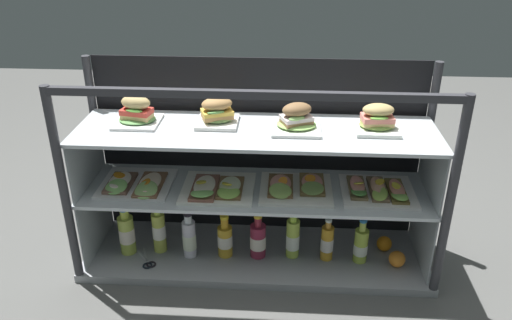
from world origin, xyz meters
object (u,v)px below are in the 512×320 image
Objects in this scene: juice_bottle_front_left_end at (189,238)px; juice_bottle_front_second at (225,239)px; juice_bottle_front_fourth at (327,242)px; orange_fruit_beside_bottles at (384,244)px; juice_bottle_front_right_end at (127,233)px; open_sandwich_tray_near_right_corner at (377,190)px; plated_roll_sandwich_right_of_center at (217,113)px; juice_bottle_tucked_behind at (258,240)px; plated_roll_sandwich_mid_left at (297,120)px; juice_bottle_near_post at (293,238)px; plated_roll_sandwich_near_right_corner at (377,120)px; open_sandwich_tray_left_of_center at (136,184)px; open_sandwich_tray_far_right at (217,188)px; open_sandwich_tray_center at (296,187)px; orange_fruit_near_left_post at (397,259)px; juice_bottle_front_middle at (361,245)px; plated_roll_sandwich_near_left_corner at (137,113)px; juice_bottle_back_center at (159,230)px; kitchen_scissors at (148,263)px.

juice_bottle_front_second is at bearing 4.84° from juice_bottle_front_left_end.
orange_fruit_beside_bottles is at bearing 16.15° from juice_bottle_front_fourth.
juice_bottle_front_right_end is at bearing -179.32° from juice_bottle_front_second.
plated_roll_sandwich_right_of_center is at bearing 174.49° from open_sandwich_tray_near_right_corner.
juice_bottle_front_fourth is (0.31, -0.00, 0.00)m from juice_bottle_tucked_behind.
juice_bottle_near_post is at bearing -85.85° from plated_roll_sandwich_mid_left.
plated_roll_sandwich_near_right_corner is 0.57× the size of open_sandwich_tray_left_of_center.
juice_bottle_tucked_behind is at bearing 179.83° from juice_bottle_front_fourth.
plated_roll_sandwich_mid_left reaches higher than open_sandwich_tray_far_right.
plated_roll_sandwich_near_right_corner is at bearing 5.53° from open_sandwich_tray_center.
plated_roll_sandwich_mid_left is at bearing 7.22° from juice_bottle_front_left_end.
orange_fruit_near_left_post is at bearing -2.00° from open_sandwich_tray_far_right.
plated_roll_sandwich_near_right_corner reaches higher than juice_bottle_front_middle.
juice_bottle_front_middle is at bearing -4.32° from plated_roll_sandwich_near_left_corner.
plated_roll_sandwich_right_of_center is 2.46× the size of orange_fruit_beside_bottles.
juice_bottle_front_fourth is (0.49, -0.08, -0.58)m from plated_roll_sandwich_right_of_center.
plated_roll_sandwich_near_left_corner is at bearing 177.95° from plated_roll_sandwich_mid_left.
juice_bottle_tucked_behind is (0.15, 0.00, 0.00)m from juice_bottle_front_second.
plated_roll_sandwich_near_right_corner is at bearing 2.30° from juice_bottle_back_center.
plated_roll_sandwich_near_right_corner is 0.76m from juice_bottle_tucked_behind.
plated_roll_sandwich_near_left_corner is 0.88× the size of juice_bottle_front_second.
juice_bottle_near_post reaches higher than juice_bottle_front_middle.
juice_bottle_front_fourth is 1.30× the size of kitchen_scissors.
open_sandwich_tray_near_right_corner reaches higher than juice_bottle_front_second.
open_sandwich_tray_far_right is at bearing -174.73° from open_sandwich_tray_center.
plated_roll_sandwich_near_left_corner reaches higher than juice_bottle_near_post.
juice_bottle_front_second is at bearing -10.72° from plated_roll_sandwich_near_left_corner.
orange_fruit_beside_bottles is (0.07, 0.06, -0.32)m from open_sandwich_tray_near_right_corner.
open_sandwich_tray_far_right is at bearing -177.98° from open_sandwich_tray_near_right_corner.
plated_roll_sandwich_mid_left is at bearing 2.87° from open_sandwich_tray_left_of_center.
plated_roll_sandwich_near_right_corner is at bearing 69.56° from juice_bottle_front_middle.
juice_bottle_tucked_behind is at bearing 176.42° from orange_fruit_near_left_post.
open_sandwich_tray_near_right_corner is at bearing 2.02° from open_sandwich_tray_far_right.
juice_bottle_front_fourth is 0.29m from orange_fruit_beside_bottles.
juice_bottle_front_right_end reaches higher than juice_bottle_front_second.
orange_fruit_near_left_post is at bearing -72.14° from orange_fruit_beside_bottles.
plated_roll_sandwich_right_of_center is 0.71m from juice_bottle_front_right_end.
juice_bottle_near_post is at bearing -11.64° from plated_roll_sandwich_right_of_center.
juice_bottle_front_middle reaches higher than orange_fruit_beside_bottles.
open_sandwich_tray_near_right_corner reaches higher than kitchen_scissors.
kitchen_scissors is (-0.03, -0.11, -0.10)m from juice_bottle_back_center.
juice_bottle_front_left_end is 1.08× the size of juice_bottle_front_fourth.
kitchen_scissors is (-0.80, -0.09, -0.08)m from juice_bottle_front_fourth.
plated_roll_sandwich_mid_left reaches higher than orange_fruit_near_left_post.
juice_bottle_near_post reaches higher than juice_bottle_tucked_behind.
juice_bottle_front_fourth reaches higher than kitchen_scissors.
plated_roll_sandwich_near_right_corner reaches higher than orange_fruit_near_left_post.
plated_roll_sandwich_right_of_center is 0.87m from juice_bottle_front_middle.
juice_bottle_tucked_behind is at bearing -172.40° from orange_fruit_beside_bottles.
juice_bottle_near_post is 1.48× the size of kitchen_scissors.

